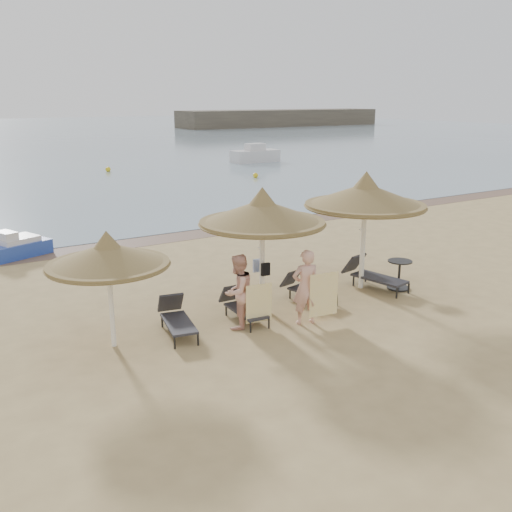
{
  "coord_description": "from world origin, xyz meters",
  "views": [
    {
      "loc": [
        -7.24,
        -10.42,
        5.19
      ],
      "look_at": [
        0.04,
        1.2,
        1.37
      ],
      "focal_mm": 40.0,
      "sensor_mm": 36.0,
      "label": 1
    }
  ],
  "objects_px": {
    "lounger_far_right": "(372,274)",
    "side_table": "(399,275)",
    "palapa_left": "(108,255)",
    "person_left": "(238,286)",
    "palapa_right": "(365,196)",
    "person_right": "(306,281)",
    "lounger_near_right": "(306,288)",
    "pedal_boat": "(17,246)",
    "palapa_center": "(262,213)",
    "lounger_far_left": "(176,317)",
    "lounger_near_left": "(242,306)"
  },
  "relations": [
    {
      "from": "person_right",
      "to": "palapa_left",
      "type": "bearing_deg",
      "value": 0.22
    },
    {
      "from": "lounger_near_left",
      "to": "pedal_boat",
      "type": "xyz_separation_m",
      "value": [
        -3.55,
        8.9,
        0.01
      ]
    },
    {
      "from": "palapa_center",
      "to": "lounger_near_right",
      "type": "relative_size",
      "value": 1.87
    },
    {
      "from": "lounger_near_right",
      "to": "palapa_left",
      "type": "bearing_deg",
      "value": 169.77
    },
    {
      "from": "palapa_center",
      "to": "person_left",
      "type": "relative_size",
      "value": 1.54
    },
    {
      "from": "palapa_right",
      "to": "person_right",
      "type": "bearing_deg",
      "value": -156.41
    },
    {
      "from": "palapa_center",
      "to": "lounger_near_right",
      "type": "xyz_separation_m",
      "value": [
        1.34,
        -0.06,
        -2.16
      ]
    },
    {
      "from": "person_left",
      "to": "person_right",
      "type": "height_order",
      "value": "person_right"
    },
    {
      "from": "lounger_near_right",
      "to": "person_right",
      "type": "bearing_deg",
      "value": -139.42
    },
    {
      "from": "lounger_far_right",
      "to": "person_left",
      "type": "height_order",
      "value": "person_left"
    },
    {
      "from": "side_table",
      "to": "lounger_near_right",
      "type": "bearing_deg",
      "value": 166.54
    },
    {
      "from": "lounger_far_right",
      "to": "person_left",
      "type": "distance_m",
      "value": 4.75
    },
    {
      "from": "palapa_left",
      "to": "lounger_near_right",
      "type": "height_order",
      "value": "palapa_left"
    },
    {
      "from": "person_left",
      "to": "side_table",
      "type": "bearing_deg",
      "value": 156.54
    },
    {
      "from": "palapa_right",
      "to": "lounger_far_left",
      "type": "xyz_separation_m",
      "value": [
        -5.72,
        -0.11,
        -2.27
      ]
    },
    {
      "from": "palapa_right",
      "to": "side_table",
      "type": "bearing_deg",
      "value": -36.68
    },
    {
      "from": "palapa_center",
      "to": "pedal_boat",
      "type": "xyz_separation_m",
      "value": [
        -4.34,
        8.6,
        -2.14
      ]
    },
    {
      "from": "side_table",
      "to": "pedal_boat",
      "type": "distance_m",
      "value": 12.57
    },
    {
      "from": "palapa_right",
      "to": "person_left",
      "type": "relative_size",
      "value": 1.62
    },
    {
      "from": "palapa_center",
      "to": "lounger_far_left",
      "type": "bearing_deg",
      "value": -175.19
    },
    {
      "from": "palapa_left",
      "to": "lounger_far_right",
      "type": "distance_m",
      "value": 7.67
    },
    {
      "from": "palapa_right",
      "to": "lounger_near_left",
      "type": "height_order",
      "value": "palapa_right"
    },
    {
      "from": "lounger_near_right",
      "to": "person_right",
      "type": "relative_size",
      "value": 0.8
    },
    {
      "from": "side_table",
      "to": "person_left",
      "type": "bearing_deg",
      "value": -179.7
    },
    {
      "from": "pedal_boat",
      "to": "person_right",
      "type": "bearing_deg",
      "value": -85.73
    },
    {
      "from": "lounger_near_left",
      "to": "person_right",
      "type": "xyz_separation_m",
      "value": [
        1.12,
        -1.07,
        0.72
      ]
    },
    {
      "from": "lounger_far_right",
      "to": "side_table",
      "type": "relative_size",
      "value": 2.45
    },
    {
      "from": "side_table",
      "to": "lounger_far_left",
      "type": "bearing_deg",
      "value": 175.48
    },
    {
      "from": "palapa_right",
      "to": "palapa_left",
      "type": "bearing_deg",
      "value": -179.02
    },
    {
      "from": "side_table",
      "to": "person_left",
      "type": "relative_size",
      "value": 0.4
    },
    {
      "from": "person_left",
      "to": "person_right",
      "type": "distance_m",
      "value": 1.6
    },
    {
      "from": "lounger_near_right",
      "to": "lounger_far_right",
      "type": "bearing_deg",
      "value": -15.96
    },
    {
      "from": "lounger_near_left",
      "to": "pedal_boat",
      "type": "height_order",
      "value": "pedal_boat"
    },
    {
      "from": "palapa_left",
      "to": "lounger_near_left",
      "type": "distance_m",
      "value": 3.6
    },
    {
      "from": "palapa_center",
      "to": "side_table",
      "type": "bearing_deg",
      "value": -10.04
    },
    {
      "from": "person_left",
      "to": "person_right",
      "type": "relative_size",
      "value": 0.97
    },
    {
      "from": "palapa_right",
      "to": "lounger_far_right",
      "type": "bearing_deg",
      "value": -22.82
    },
    {
      "from": "palapa_center",
      "to": "lounger_far_right",
      "type": "relative_size",
      "value": 1.57
    },
    {
      "from": "palapa_center",
      "to": "side_table",
      "type": "distance_m",
      "value": 4.66
    },
    {
      "from": "palapa_right",
      "to": "lounger_far_left",
      "type": "relative_size",
      "value": 1.85
    },
    {
      "from": "lounger_near_right",
      "to": "pedal_boat",
      "type": "distance_m",
      "value": 10.35
    },
    {
      "from": "lounger_near_left",
      "to": "lounger_near_right",
      "type": "relative_size",
      "value": 0.98
    },
    {
      "from": "lounger_near_right",
      "to": "person_left",
      "type": "bearing_deg",
      "value": -176.41
    },
    {
      "from": "palapa_left",
      "to": "lounger_far_left",
      "type": "relative_size",
      "value": 1.44
    },
    {
      "from": "palapa_left",
      "to": "person_right",
      "type": "xyz_separation_m",
      "value": [
        4.28,
        -1.16,
        -0.99
      ]
    },
    {
      "from": "lounger_near_left",
      "to": "person_right",
      "type": "bearing_deg",
      "value": -41.59
    },
    {
      "from": "lounger_far_left",
      "to": "lounger_far_right",
      "type": "distance_m",
      "value": 6.0
    },
    {
      "from": "palapa_left",
      "to": "person_left",
      "type": "height_order",
      "value": "palapa_left"
    },
    {
      "from": "palapa_center",
      "to": "palapa_right",
      "type": "xyz_separation_m",
      "value": [
        3.26,
        -0.1,
        0.14
      ]
    },
    {
      "from": "palapa_center",
      "to": "palapa_right",
      "type": "height_order",
      "value": "palapa_right"
    }
  ]
}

